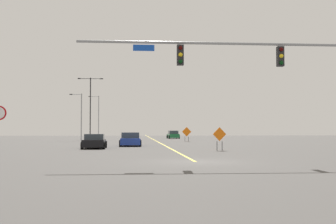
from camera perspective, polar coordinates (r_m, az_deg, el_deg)
The scene contains 11 objects.
ground at distance 22.19m, azimuth 3.68°, elevation -6.63°, with size 190.03×190.03×0.00m, color #4C4947.
road_centre_stripe at distance 74.78m, azimuth -2.06°, elevation -3.61°, with size 0.16×105.57×0.01m.
traffic_signal_assembly at distance 23.34m, azimuth 13.95°, elevation 6.13°, with size 16.01×0.44×6.56m.
street_lamp_near_left at distance 92.33m, azimuth -9.31°, elevation -0.32°, with size 2.23×0.24×8.83m.
street_lamp_near_right at distance 66.25m, azimuth -10.28°, elevation 1.09°, with size 3.83×0.24×9.57m.
street_lamp_mid_right at distance 68.13m, azimuth -11.57°, elevation -0.28°, with size 1.92×0.24×7.28m.
construction_sign_right_shoulder at distance 60.71m, azimuth 2.49°, elevation -2.72°, with size 1.33×0.19×2.02m.
construction_sign_median_far at distance 34.42m, azimuth 6.86°, elevation -3.14°, with size 1.10×0.19×1.85m.
car_green_mid at distance 79.00m, azimuth 0.68°, elevation -3.06°, with size 2.18×4.36×1.46m.
car_black_passing at distance 38.30m, azimuth -9.75°, elevation -3.90°, with size 2.10×4.18×1.27m.
car_blue_distant at distance 43.46m, azimuth -5.02°, elevation -3.66°, with size 2.18×4.42×1.37m.
Camera 1 is at (-3.12, -21.91, 1.66)m, focal length 45.87 mm.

